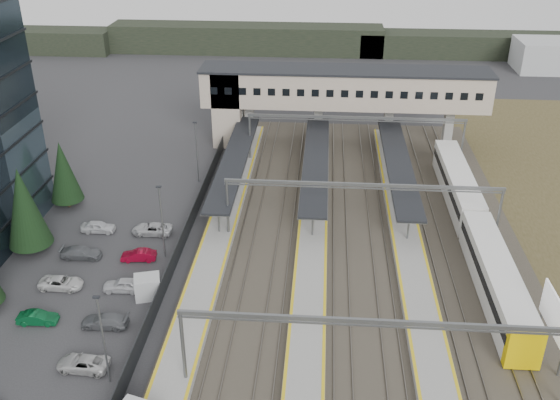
# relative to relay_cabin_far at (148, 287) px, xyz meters

# --- Properties ---
(ground) EXTENTS (220.00, 220.00, 0.00)m
(ground) POSITION_rel_relay_cabin_far_xyz_m (7.91, -3.08, -1.07)
(ground) COLOR #2B2B2D
(ground) RESTS_ON ground
(car_park) EXTENTS (10.38, 44.57, 1.30)m
(car_park) POSITION_rel_relay_cabin_far_xyz_m (-5.32, -9.44, -0.46)
(car_park) COLOR #B2B3B7
(car_park) RESTS_ON ground
(lampposts) EXTENTS (0.50, 53.25, 8.07)m
(lampposts) POSITION_rel_relay_cabin_far_xyz_m (-0.09, -1.83, 3.27)
(lampposts) COLOR slate
(lampposts) RESTS_ON ground
(fence) EXTENTS (0.08, 90.00, 2.00)m
(fence) POSITION_rel_relay_cabin_far_xyz_m (1.41, 1.92, -0.07)
(fence) COLOR #26282B
(fence) RESTS_ON ground
(relay_cabin_far) EXTENTS (2.77, 2.50, 2.13)m
(relay_cabin_far) POSITION_rel_relay_cabin_far_xyz_m (0.00, 0.00, 0.00)
(relay_cabin_far) COLOR #A9ACAE
(relay_cabin_far) RESTS_ON ground
(rail_corridor) EXTENTS (34.00, 90.00, 0.92)m
(rail_corridor) POSITION_rel_relay_cabin_far_xyz_m (17.25, 1.92, -0.78)
(rail_corridor) COLOR #312C26
(rail_corridor) RESTS_ON ground
(canopies) EXTENTS (23.10, 30.00, 3.28)m
(canopies) POSITION_rel_relay_cabin_far_xyz_m (14.91, 23.92, 2.86)
(canopies) COLOR black
(canopies) RESTS_ON ground
(footbridge) EXTENTS (40.40, 6.40, 11.20)m
(footbridge) POSITION_rel_relay_cabin_far_xyz_m (15.62, 38.91, 6.87)
(footbridge) COLOR tan
(footbridge) RESTS_ON ground
(gantries) EXTENTS (28.40, 62.28, 7.17)m
(gantries) POSITION_rel_relay_cabin_far_xyz_m (19.91, -0.08, 4.93)
(gantries) COLOR slate
(gantries) RESTS_ON ground
(train) EXTENTS (2.84, 39.52, 3.58)m
(train) POSITION_rel_relay_cabin_far_xyz_m (31.91, 11.89, 0.97)
(train) COLOR silver
(train) RESTS_ON ground
(billboard) EXTENTS (0.27, 6.27, 5.37)m
(billboard) POSITION_rel_relay_cabin_far_xyz_m (34.59, -5.37, 2.56)
(billboard) COLOR slate
(billboard) RESTS_ON ground
(treeline_far) EXTENTS (170.00, 19.00, 7.00)m
(treeline_far) POSITION_rel_relay_cabin_far_xyz_m (31.72, 89.19, 1.88)
(treeline_far) COLOR black
(treeline_far) RESTS_ON ground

